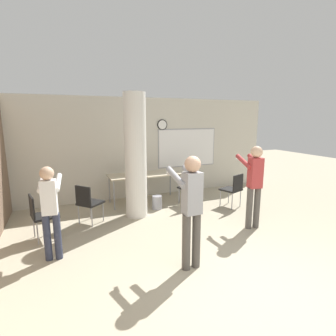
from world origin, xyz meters
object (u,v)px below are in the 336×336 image
(person_watching_back, at_px, (50,206))
(person_playing_front, at_px, (191,204))
(chair_table_right, at_px, (190,186))
(person_playing_side, at_px, (254,180))
(chair_mid_room, at_px, (233,188))
(bottle_on_table, at_px, (134,170))
(folding_table, at_px, (144,176))
(chair_by_left_wall, at_px, (41,213))
(chair_near_pillar, at_px, (88,201))

(person_watching_back, xyz_separation_m, person_playing_front, (1.92, -1.08, 0.12))
(chair_table_right, xyz_separation_m, person_playing_side, (0.54, -1.73, 0.49))
(chair_table_right, relative_size, chair_mid_room, 1.00)
(bottle_on_table, height_order, chair_table_right, bottle_on_table)
(folding_table, distance_m, person_playing_front, 3.29)
(folding_table, distance_m, person_watching_back, 3.14)
(chair_by_left_wall, xyz_separation_m, chair_near_pillar, (0.89, 0.41, 0.00))
(chair_by_left_wall, xyz_separation_m, person_playing_front, (2.13, -1.90, 0.51))
(person_playing_side, bearing_deg, person_playing_front, -156.42)
(person_watching_back, distance_m, person_playing_front, 2.21)
(chair_by_left_wall, relative_size, person_playing_side, 0.51)
(chair_near_pillar, xyz_separation_m, person_watching_back, (-0.69, -1.23, 0.39))
(folding_table, xyz_separation_m, bottle_on_table, (-0.27, 0.07, 0.15))
(folding_table, bearing_deg, chair_by_left_wall, -150.95)
(folding_table, xyz_separation_m, chair_mid_room, (1.94, -1.26, -0.22))
(folding_table, relative_size, person_watching_back, 1.24)
(chair_by_left_wall, bearing_deg, person_watching_back, -76.06)
(chair_by_left_wall, xyz_separation_m, person_playing_side, (4.00, -1.08, 0.49))
(folding_table, distance_m, person_playing_side, 2.91)
(chair_mid_room, relative_size, person_playing_front, 0.50)
(bottle_on_table, relative_size, chair_near_pillar, 0.31)
(person_watching_back, bearing_deg, bottle_on_table, 48.71)
(person_playing_front, bearing_deg, person_playing_side, 23.58)
(chair_near_pillar, relative_size, person_watching_back, 0.57)
(folding_table, xyz_separation_m, person_playing_side, (1.54, -2.45, 0.27))
(chair_near_pillar, bearing_deg, person_playing_side, -25.65)
(chair_table_right, height_order, person_playing_front, person_playing_front)
(chair_mid_room, distance_m, person_playing_front, 3.07)
(chair_by_left_wall, height_order, chair_near_pillar, same)
(chair_table_right, xyz_separation_m, chair_mid_room, (0.94, -0.54, 0.00))
(chair_table_right, distance_m, person_playing_front, 2.91)
(chair_near_pillar, xyz_separation_m, chair_mid_room, (3.51, -0.31, 0.00))
(chair_by_left_wall, relative_size, chair_near_pillar, 1.00)
(chair_near_pillar, xyz_separation_m, chair_table_right, (2.57, 0.24, 0.00))
(person_watching_back, bearing_deg, person_playing_side, -3.92)
(person_watching_back, bearing_deg, person_playing_front, -29.21)
(person_playing_front, distance_m, person_playing_side, 2.04)
(folding_table, height_order, chair_by_left_wall, chair_by_left_wall)
(chair_mid_room, xyz_separation_m, person_playing_front, (-2.27, -2.00, 0.51))
(chair_mid_room, bearing_deg, chair_by_left_wall, -178.70)
(folding_table, bearing_deg, chair_table_right, -35.69)
(folding_table, relative_size, person_playing_side, 1.11)
(chair_table_right, relative_size, person_watching_back, 0.57)
(chair_by_left_wall, bearing_deg, person_playing_side, -15.16)
(folding_table, height_order, person_playing_front, person_playing_front)
(chair_near_pillar, relative_size, person_playing_front, 0.50)
(folding_table, xyz_separation_m, chair_near_pillar, (-1.56, -0.96, -0.22))
(chair_table_right, bearing_deg, person_playing_side, -72.64)
(bottle_on_table, bearing_deg, chair_mid_room, -31.14)
(chair_by_left_wall, height_order, person_playing_side, person_playing_side)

